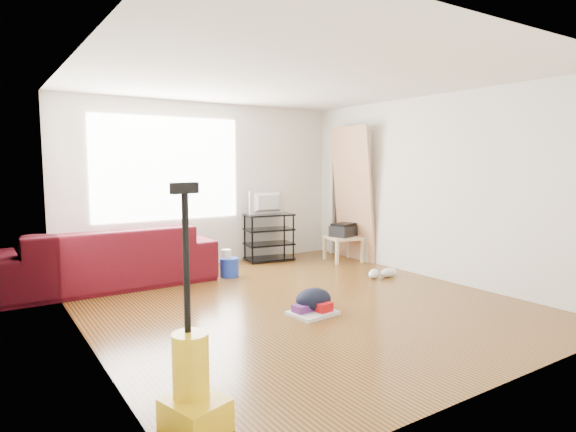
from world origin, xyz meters
TOP-DOWN VIEW (x-y plane):
  - room at (0.07, 0.15)m, footprint 4.51×5.01m
  - sofa at (-1.62, 1.95)m, footprint 2.65×1.03m
  - tv_stand at (0.96, 2.22)m, footprint 0.83×0.56m
  - tv at (0.96, 2.22)m, footprint 0.65×0.08m
  - side_table at (1.95, 1.52)m, footprint 0.59×0.59m
  - printer at (1.95, 1.52)m, footprint 0.47×0.41m
  - bucket at (-0.08, 1.56)m, footprint 0.26×0.26m
  - toilet_paper at (-0.11, 1.59)m, footprint 0.13×0.13m
  - cleaning_tray at (-0.10, -0.45)m, footprint 0.50×0.42m
  - backpack at (-0.02, -0.35)m, footprint 0.53×0.47m
  - sneakers at (1.66, 0.35)m, footprint 0.53×0.28m
  - vacuum at (-2.00, -1.83)m, footprint 0.39×0.42m
  - door_panel at (2.13, 1.51)m, footprint 0.27×0.87m

SIDE VIEW (x-z plane):
  - sofa at x=-1.62m, z-range -0.39..0.39m
  - bucket at x=-0.08m, z-range -0.13..0.13m
  - backpack at x=-0.02m, z-range -0.12..0.12m
  - door_panel at x=2.13m, z-range -1.08..1.08m
  - cleaning_tray at x=-0.10m, z-range -0.03..0.13m
  - sneakers at x=1.66m, z-range 0.00..0.12m
  - toilet_paper at x=-0.11m, z-range 0.13..0.25m
  - vacuum at x=-2.00m, z-range -0.46..1.01m
  - side_table at x=1.95m, z-range 0.14..0.54m
  - tv_stand at x=0.96m, z-range 0.01..0.77m
  - printer at x=1.95m, z-range 0.40..0.61m
  - tv at x=0.96m, z-range 0.76..1.14m
  - room at x=0.07m, z-range 0.00..2.51m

